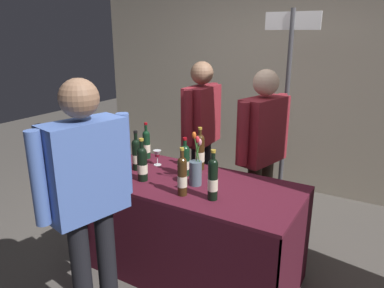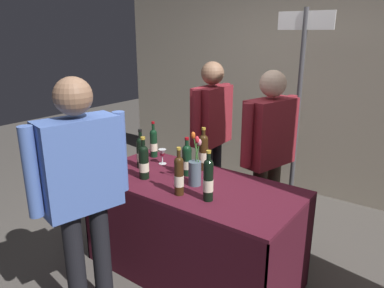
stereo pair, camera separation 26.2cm
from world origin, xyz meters
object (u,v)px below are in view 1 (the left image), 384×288
object	(u,v)px
featured_wine_bottle	(182,175)
booth_signpost	(286,99)
flower_vase	(196,170)
tasting_table	(192,211)
vendor_presenter	(202,127)
taster_foreground_right	(87,188)
wine_glass_near_vendor	(107,163)
display_bottle_0	(185,160)
wine_glass_mid	(157,154)

from	to	relation	value
featured_wine_bottle	booth_signpost	xyz separation A→B (m)	(0.27, 1.42, 0.33)
featured_wine_bottle	flower_vase	size ratio (longest dim) A/B	0.84
tasting_table	featured_wine_bottle	bearing A→B (deg)	-76.37
tasting_table	flower_vase	bearing A→B (deg)	-27.83
flower_vase	vendor_presenter	size ratio (longest dim) A/B	0.26
taster_foreground_right	booth_signpost	size ratio (longest dim) A/B	0.79
wine_glass_near_vendor	vendor_presenter	distance (m)	1.13
wine_glass_near_vendor	booth_signpost	world-z (taller)	booth_signpost
featured_wine_bottle	booth_signpost	size ratio (longest dim) A/B	0.17
flower_vase	vendor_presenter	xyz separation A→B (m)	(-0.45, 0.89, 0.06)
display_bottle_0	flower_vase	size ratio (longest dim) A/B	0.75
booth_signpost	vendor_presenter	bearing A→B (deg)	-155.41
wine_glass_mid	flower_vase	distance (m)	0.52
tasting_table	wine_glass_near_vendor	bearing A→B (deg)	-159.20
display_bottle_0	vendor_presenter	size ratio (longest dim) A/B	0.19
wine_glass_near_vendor	flower_vase	size ratio (longest dim) A/B	0.36
wine_glass_mid	taster_foreground_right	distance (m)	0.98
tasting_table	flower_vase	distance (m)	0.36
wine_glass_near_vendor	wine_glass_mid	xyz separation A→B (m)	(0.18, 0.41, -0.01)
featured_wine_bottle	display_bottle_0	distance (m)	0.36
taster_foreground_right	display_bottle_0	bearing A→B (deg)	4.39
wine_glass_mid	taster_foreground_right	bearing A→B (deg)	-78.77
taster_foreground_right	flower_vase	bearing A→B (deg)	-8.34
display_bottle_0	tasting_table	bearing A→B (deg)	-38.28
wine_glass_mid	booth_signpost	bearing A→B (deg)	53.53
wine_glass_mid	wine_glass_near_vendor	bearing A→B (deg)	-113.92
wine_glass_mid	flower_vase	world-z (taller)	flower_vase
featured_wine_bottle	flower_vase	bearing A→B (deg)	92.64
wine_glass_near_vendor	display_bottle_0	bearing A→B (deg)	33.43
display_bottle_0	wine_glass_near_vendor	xyz separation A→B (m)	(-0.50, -0.33, -0.02)
display_bottle_0	taster_foreground_right	size ratio (longest dim) A/B	0.19
vendor_presenter	wine_glass_mid	bearing A→B (deg)	-5.12
booth_signpost	taster_foreground_right	bearing A→B (deg)	-106.05
vendor_presenter	booth_signpost	bearing A→B (deg)	112.37
flower_vase	vendor_presenter	bearing A→B (deg)	116.75
wine_glass_mid	booth_signpost	world-z (taller)	booth_signpost
wine_glass_mid	vendor_presenter	xyz separation A→B (m)	(0.04, 0.70, 0.09)
tasting_table	wine_glass_mid	world-z (taller)	wine_glass_mid
booth_signpost	wine_glass_mid	bearing A→B (deg)	-126.47
display_bottle_0	booth_signpost	world-z (taller)	booth_signpost
tasting_table	display_bottle_0	bearing A→B (deg)	141.72
featured_wine_bottle	wine_glass_near_vendor	xyz separation A→B (m)	(-0.68, -0.01, -0.03)
featured_wine_bottle	wine_glass_mid	size ratio (longest dim) A/B	2.65
flower_vase	taster_foreground_right	distance (m)	0.82
wine_glass_near_vendor	taster_foreground_right	xyz separation A→B (m)	(0.37, -0.55, 0.09)
featured_wine_bottle	vendor_presenter	xyz separation A→B (m)	(-0.46, 1.09, 0.04)
wine_glass_near_vendor	booth_signpost	xyz separation A→B (m)	(0.94, 1.44, 0.36)
display_bottle_0	flower_vase	xyz separation A→B (m)	(0.16, -0.12, -0.01)
featured_wine_bottle	display_bottle_0	size ratio (longest dim) A/B	1.11
tasting_table	taster_foreground_right	distance (m)	0.93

